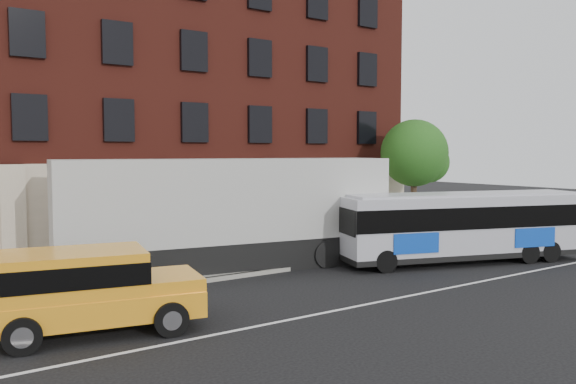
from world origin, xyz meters
TOP-DOWN VIEW (x-y plane):
  - ground at (0.00, 0.00)m, footprint 120.00×120.00m
  - sidewalk at (0.00, 9.00)m, footprint 60.00×6.00m
  - kerb at (0.00, 6.00)m, footprint 60.00×0.25m
  - lane_line at (0.00, 0.50)m, footprint 60.00×0.12m
  - building at (-0.01, 16.92)m, footprint 30.00×12.10m
  - street_tree at (13.54, 9.48)m, footprint 3.60×3.60m
  - city_bus at (9.83, 3.23)m, footprint 10.81×5.47m
  - yellow_suv at (-5.92, 2.46)m, footprint 5.76×3.27m
  - shipping_container at (1.10, 7.49)m, footprint 13.30×4.74m

SIDE VIEW (x-z plane):
  - ground at x=0.00m, z-range 0.00..0.00m
  - lane_line at x=0.00m, z-range 0.00..0.01m
  - sidewalk at x=0.00m, z-range 0.00..0.15m
  - kerb at x=0.00m, z-range 0.00..0.15m
  - yellow_suv at x=-5.92m, z-range 0.16..2.30m
  - city_bus at x=9.83m, z-range 0.15..3.07m
  - shipping_container at x=1.10m, z-range -0.02..4.32m
  - street_tree at x=13.54m, z-range 1.31..7.51m
  - building at x=-0.01m, z-range 0.08..15.08m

